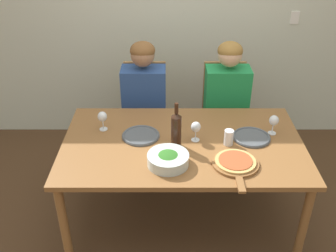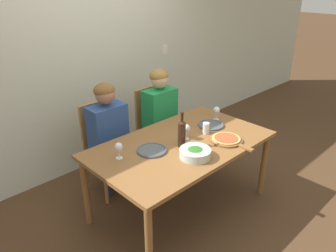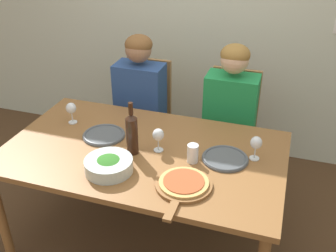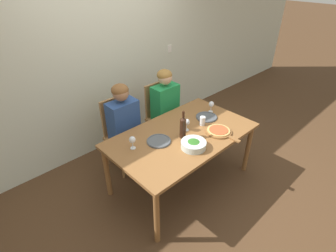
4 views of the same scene
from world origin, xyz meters
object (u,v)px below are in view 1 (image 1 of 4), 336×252
(wine_bottle, at_px, (175,129))
(wine_glass_right, at_px, (273,121))
(wine_glass_centre, at_px, (195,128))
(chair_left, at_px, (145,113))
(dinner_plate_right, at_px, (251,137))
(pizza_on_board, at_px, (235,163))
(person_woman, at_px, (143,97))
(dinner_plate_left, at_px, (140,135))
(water_tumbler, at_px, (228,137))
(broccoli_bowl, at_px, (167,159))
(wine_glass_left, at_px, (102,117))
(chair_right, at_px, (222,113))
(person_man, at_px, (226,97))

(wine_bottle, height_order, wine_glass_right, wine_bottle)
(wine_glass_centre, bearing_deg, chair_left, 116.49)
(wine_bottle, distance_m, dinner_plate_right, 0.57)
(wine_glass_centre, bearing_deg, pizza_on_board, -50.37)
(person_woman, height_order, wine_glass_right, person_woman)
(dinner_plate_left, bearing_deg, wine_bottle, -25.59)
(dinner_plate_right, height_order, water_tumbler, water_tumbler)
(chair_left, height_order, broccoli_bowl, chair_left)
(wine_bottle, bearing_deg, dinner_plate_left, 154.41)
(dinner_plate_left, relative_size, wine_glass_right, 1.82)
(wine_glass_left, bearing_deg, chair_right, 33.79)
(broccoli_bowl, height_order, dinner_plate_left, broccoli_bowl)
(dinner_plate_right, bearing_deg, pizza_on_board, -116.81)
(chair_left, bearing_deg, person_man, -9.08)
(broccoli_bowl, relative_size, wine_glass_right, 1.82)
(wine_bottle, xyz_separation_m, dinner_plate_left, (-0.26, 0.12, -0.13))
(chair_right, xyz_separation_m, water_tumbler, (-0.09, -0.87, 0.28))
(wine_bottle, bearing_deg, person_woman, 109.06)
(dinner_plate_left, bearing_deg, wine_glass_left, 161.21)
(chair_left, distance_m, dinner_plate_right, 1.16)
(broccoli_bowl, bearing_deg, chair_left, 100.82)
(wine_glass_right, bearing_deg, chair_right, 109.36)
(broccoli_bowl, relative_size, dinner_plate_right, 1.00)
(wine_glass_right, relative_size, wine_glass_centre, 1.00)
(broccoli_bowl, bearing_deg, wine_glass_centre, 55.60)
(dinner_plate_left, relative_size, pizza_on_board, 0.61)
(water_tumbler, bearing_deg, person_woman, 130.29)
(dinner_plate_right, distance_m, pizza_on_board, 0.36)
(chair_right, height_order, pizza_on_board, chair_right)
(person_woman, bearing_deg, wine_bottle, -70.94)
(wine_glass_left, xyz_separation_m, water_tumbler, (0.91, -0.20, -0.05))
(wine_bottle, bearing_deg, water_tumbler, 3.20)
(wine_bottle, bearing_deg, wine_glass_centre, 26.70)
(dinner_plate_right, bearing_deg, chair_right, 96.60)
(chair_right, bearing_deg, person_man, -90.00)
(broccoli_bowl, height_order, wine_glass_right, wine_glass_right)
(broccoli_bowl, bearing_deg, dinner_plate_right, 27.58)
(dinner_plate_left, xyz_separation_m, wine_glass_right, (0.97, 0.04, 0.10))
(dinner_plate_right, height_order, wine_glass_centre, wine_glass_centre)
(chair_left, relative_size, pizza_on_board, 2.16)
(dinner_plate_left, distance_m, wine_glass_left, 0.32)
(person_woman, relative_size, wine_bottle, 3.63)
(wine_glass_left, bearing_deg, chair_left, 67.68)
(person_woman, height_order, wine_bottle, person_woman)
(person_man, bearing_deg, person_woman, 180.00)
(pizza_on_board, xyz_separation_m, wine_glass_centre, (-0.24, 0.30, 0.09))
(wine_glass_left, bearing_deg, wine_glass_centre, -12.31)
(pizza_on_board, relative_size, water_tumbler, 3.99)
(chair_left, bearing_deg, dinner_plate_left, -89.11)
(chair_right, bearing_deg, person_woman, -170.92)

